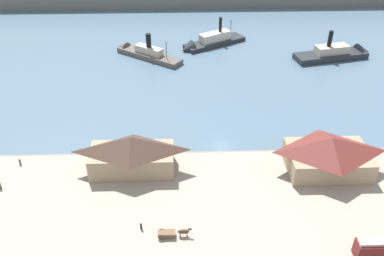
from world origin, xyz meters
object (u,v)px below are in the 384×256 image
object	(u,v)px
horse_cart	(173,233)
pedestrian_near_west_shed	(0,185)
ferry_shed_central_terminal	(329,154)
pedestrian_near_east_shed	(20,162)
ferry_outer_harbor	(142,52)
ferry_approaching_east	(340,53)
ferry_shed_east_terminal	(132,153)
pedestrian_standing_center	(141,226)
ferry_near_quay	(207,43)
street_tram	(382,248)

from	to	relation	value
horse_cart	pedestrian_near_west_shed	world-z (taller)	horse_cart
ferry_shed_central_terminal	pedestrian_near_west_shed	world-z (taller)	ferry_shed_central_terminal
ferry_shed_central_terminal	pedestrian_near_east_shed	distance (m)	64.07
horse_cart	ferry_outer_harbor	size ratio (longest dim) A/B	0.25
ferry_outer_harbor	ferry_approaching_east	distance (m)	64.05
ferry_shed_east_terminal	horse_cart	world-z (taller)	ferry_shed_east_terminal
pedestrian_standing_center	ferry_outer_harbor	world-z (taller)	ferry_outer_harbor
ferry_shed_central_terminal	ferry_near_quay	xyz separation A→B (m)	(-20.32, 68.37, -3.85)
ferry_shed_central_terminal	pedestrian_near_east_shed	xyz separation A→B (m)	(-63.89, 3.53, -3.29)
pedestrian_near_west_shed	pedestrian_near_east_shed	bearing A→B (deg)	78.33
pedestrian_near_east_shed	pedestrian_standing_center	size ratio (longest dim) A/B	1.02
pedestrian_near_east_shed	ferry_near_quay	size ratio (longest dim) A/B	0.07
pedestrian_near_east_shed	pedestrian_near_west_shed	distance (m)	7.60
pedestrian_near_west_shed	ferry_outer_harbor	xyz separation A→B (m)	(23.39, 64.92, -0.67)
ferry_shed_central_terminal	pedestrian_near_east_shed	world-z (taller)	ferry_shed_central_terminal
pedestrian_standing_center	ferry_outer_harbor	bearing A→B (deg)	93.63
ferry_shed_east_terminal	ferry_approaching_east	bearing A→B (deg)	42.42
pedestrian_near_west_shed	ferry_near_quay	size ratio (longest dim) A/B	0.07
street_tram	ferry_approaching_east	xyz separation A→B (m)	(20.21, 80.79, -2.36)
pedestrian_near_west_shed	ferry_shed_east_terminal	bearing A→B (deg)	11.21
street_tram	ferry_near_quay	xyz separation A→B (m)	(-22.03, 91.44, -2.49)
pedestrian_near_east_shed	pedestrian_near_west_shed	world-z (taller)	pedestrian_near_west_shed
street_tram	pedestrian_near_east_shed	xyz separation A→B (m)	(-65.60, 26.60, -1.93)
ferry_shed_east_terminal	ferry_near_quay	xyz separation A→B (m)	(19.68, 67.24, -4.02)
ferry_shed_central_terminal	pedestrian_near_east_shed	size ratio (longest dim) A/B	10.69
pedestrian_standing_center	ferry_approaching_east	size ratio (longest dim) A/B	0.06
pedestrian_near_west_shed	ferry_outer_harbor	size ratio (longest dim) A/B	0.08
ferry_shed_central_terminal	ferry_near_quay	size ratio (longest dim) A/B	0.70
street_tram	pedestrian_standing_center	world-z (taller)	street_tram
horse_cart	pedestrian_near_west_shed	distance (m)	36.30
ferry_shed_east_terminal	ferry_near_quay	bearing A→B (deg)	73.68
pedestrian_near_east_shed	street_tram	bearing A→B (deg)	-22.07
horse_cart	ferry_near_quay	world-z (taller)	ferry_near_quay
ferry_shed_central_terminal	street_tram	xyz separation A→B (m)	(1.72, -23.07, -1.36)
pedestrian_near_west_shed	pedestrian_standing_center	distance (m)	30.44
ferry_near_quay	ferry_approaching_east	size ratio (longest dim) A/B	0.90
street_tram	pedestrian_near_east_shed	bearing A→B (deg)	157.93
street_tram	ferry_shed_east_terminal	bearing A→B (deg)	149.88
ferry_outer_harbor	ferry_near_quay	world-z (taller)	ferry_near_quay
horse_cart	ferry_outer_harbor	bearing A→B (deg)	97.59
ferry_shed_east_terminal	ferry_near_quay	distance (m)	70.18
street_tram	ferry_approaching_east	world-z (taller)	ferry_approaching_east
street_tram	pedestrian_near_east_shed	size ratio (longest dim) A/B	5.50
ferry_outer_harbor	ferry_shed_east_terminal	bearing A→B (deg)	-88.06
pedestrian_near_east_shed	ferry_outer_harbor	bearing A→B (deg)	69.18
pedestrian_near_west_shed	horse_cart	bearing A→B (deg)	-21.37
pedestrian_near_east_shed	pedestrian_standing_center	xyz separation A→B (m)	(26.69, -18.82, -0.01)
ferry_shed_east_terminal	ferry_approaching_east	distance (m)	83.98
ferry_approaching_east	pedestrian_near_east_shed	bearing A→B (deg)	-147.73
pedestrian_near_west_shed	ferry_approaching_east	bearing A→B (deg)	35.20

